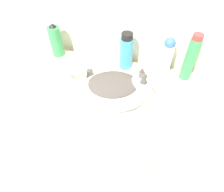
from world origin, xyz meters
TOP-DOWN VIEW (x-y plane):
  - vanity_counter at (0.00, 0.31)m, footprint 0.93×0.62m
  - sink_basin at (0.02, 0.28)m, footprint 0.43×0.43m
  - cat at (0.02, 0.28)m, footprint 0.33×0.28m
  - faucet at (-0.22, 0.37)m, footprint 0.13×0.08m
  - lotion_bottle_white at (0.20, 0.57)m, footprint 0.06×0.06m
  - shampoo_bottle_tall at (0.30, 0.57)m, footprint 0.05×0.05m
  - spray_bottle_trigger at (-0.39, 0.57)m, footprint 0.07×0.07m
  - mouthwash_bottle at (0.00, 0.57)m, footprint 0.07×0.07m
  - cream_tube at (0.22, 0.05)m, footprint 0.15×0.04m

SIDE VIEW (x-z plane):
  - vanity_counter at x=0.00m, z-range 0.00..0.88m
  - cream_tube at x=0.22m, z-range 0.88..0.92m
  - sink_basin at x=0.02m, z-range 0.88..0.93m
  - faucet at x=-0.22m, z-range 0.89..1.02m
  - spray_bottle_trigger at x=-0.39m, z-range 0.87..1.06m
  - mouthwash_bottle at x=0.00m, z-range 0.88..1.07m
  - lotion_bottle_white at x=0.20m, z-range 0.88..1.08m
  - shampoo_bottle_tall at x=0.30m, z-range 0.88..1.11m
  - cat at x=0.02m, z-range 0.92..1.08m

